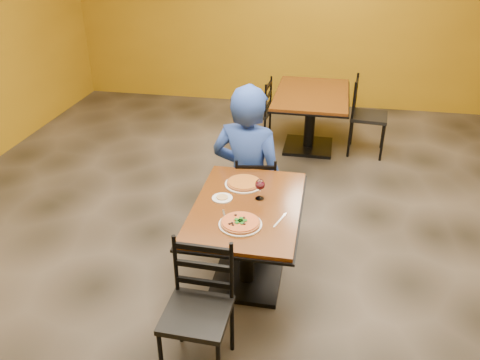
% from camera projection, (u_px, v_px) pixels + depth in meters
% --- Properties ---
extents(floor, '(7.00, 8.00, 0.01)m').
position_uv_depth(floor, '(256.00, 247.00, 4.46)').
color(floor, black).
rests_on(floor, ground).
extents(wall_back, '(7.00, 0.01, 3.00)m').
position_uv_depth(wall_back, '(299.00, 7.00, 7.20)').
color(wall_back, '#B28313').
rests_on(wall_back, ground).
extents(table_main, '(0.83, 1.23, 0.75)m').
position_uv_depth(table_main, '(247.00, 226.00, 3.76)').
color(table_main, '#64300F').
rests_on(table_main, floor).
extents(table_second, '(0.94, 1.38, 0.75)m').
position_uv_depth(table_second, '(311.00, 107.00, 6.11)').
color(table_second, '#64300F').
rests_on(table_second, floor).
extents(chair_main_near, '(0.42, 0.42, 0.91)m').
position_uv_depth(chair_main_near, '(196.00, 315.00, 3.06)').
color(chair_main_near, black).
rests_on(chair_main_near, floor).
extents(chair_main_far, '(0.42, 0.42, 0.82)m').
position_uv_depth(chair_main_far, '(255.00, 193.00, 4.51)').
color(chair_main_far, black).
rests_on(chair_main_far, floor).
extents(chair_second_left, '(0.42, 0.42, 0.88)m').
position_uv_depth(chair_second_left, '(254.00, 112.00, 6.29)').
color(chair_second_left, black).
rests_on(chair_second_left, floor).
extents(chair_second_right, '(0.48, 0.48, 0.97)m').
position_uv_depth(chair_second_right, '(369.00, 117.00, 6.03)').
color(chair_second_right, black).
rests_on(chair_second_right, floor).
extents(diner, '(0.76, 0.57, 1.44)m').
position_uv_depth(diner, '(248.00, 161.00, 4.41)').
color(diner, navy).
rests_on(diner, floor).
extents(plate_main, '(0.31, 0.31, 0.01)m').
position_uv_depth(plate_main, '(240.00, 224.00, 3.43)').
color(plate_main, white).
rests_on(plate_main, table_main).
extents(pizza_main, '(0.28, 0.28, 0.02)m').
position_uv_depth(pizza_main, '(240.00, 222.00, 3.42)').
color(pizza_main, maroon).
rests_on(pizza_main, plate_main).
extents(plate_far, '(0.31, 0.31, 0.01)m').
position_uv_depth(plate_far, '(244.00, 184.00, 3.94)').
color(plate_far, white).
rests_on(plate_far, table_main).
extents(pizza_far, '(0.28, 0.28, 0.02)m').
position_uv_depth(pizza_far, '(244.00, 183.00, 3.94)').
color(pizza_far, gold).
rests_on(pizza_far, plate_far).
extents(side_plate, '(0.16, 0.16, 0.01)m').
position_uv_depth(side_plate, '(222.00, 198.00, 3.75)').
color(side_plate, white).
rests_on(side_plate, table_main).
extents(dip, '(0.09, 0.09, 0.01)m').
position_uv_depth(dip, '(222.00, 197.00, 3.74)').
color(dip, tan).
rests_on(dip, side_plate).
extents(wine_glass, '(0.08, 0.08, 0.18)m').
position_uv_depth(wine_glass, '(260.00, 188.00, 3.71)').
color(wine_glass, white).
rests_on(wine_glass, table_main).
extents(fork, '(0.08, 0.18, 0.00)m').
position_uv_depth(fork, '(225.00, 217.00, 3.52)').
color(fork, silver).
rests_on(fork, table_main).
extents(knife, '(0.08, 0.20, 0.00)m').
position_uv_depth(knife, '(280.00, 220.00, 3.48)').
color(knife, silver).
rests_on(knife, table_main).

